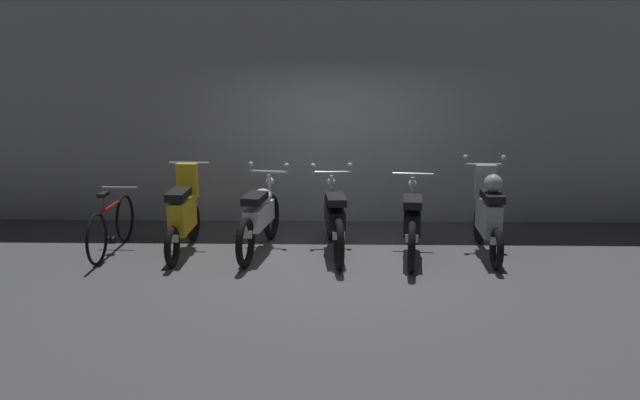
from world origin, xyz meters
TOP-DOWN VIEW (x-y plane):
  - ground_plane at (0.00, 0.00)m, footprint 80.00×80.00m
  - back_wall at (0.00, 2.22)m, footprint 16.00×0.30m
  - motorbike_slot_0 at (-2.05, 0.43)m, footprint 0.56×1.68m
  - motorbike_slot_1 at (-1.02, 0.48)m, footprint 0.59×1.94m
  - motorbike_slot_2 at (-0.00, 0.44)m, footprint 0.59×1.95m
  - motorbike_slot_3 at (1.03, 0.34)m, footprint 0.56×1.95m
  - motorbike_slot_4 at (2.05, 0.39)m, footprint 0.59×1.68m
  - bicycle at (-3.03, 0.39)m, footprint 0.50×1.73m

SIDE VIEW (x-z plane):
  - ground_plane at x=0.00m, z-range 0.00..0.00m
  - bicycle at x=-3.03m, z-range -0.08..0.80m
  - motorbike_slot_3 at x=1.03m, z-range -0.03..1.01m
  - motorbike_slot_1 at x=-1.02m, z-range -0.08..1.07m
  - motorbike_slot_2 at x=0.00m, z-range -0.08..1.07m
  - motorbike_slot_0 at x=-2.05m, z-range -0.06..1.11m
  - motorbike_slot_4 at x=2.05m, z-range -0.08..1.21m
  - back_wall at x=0.00m, z-range 0.00..3.38m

